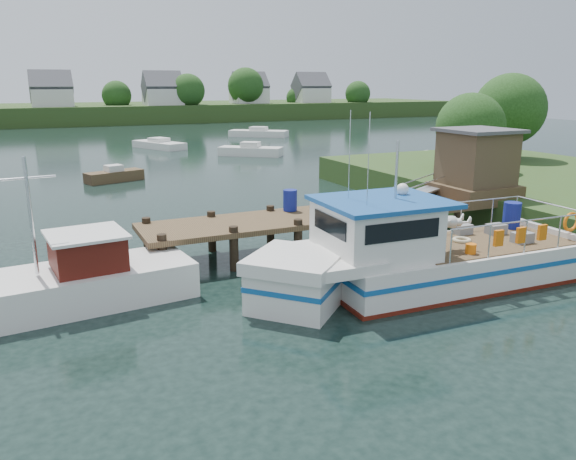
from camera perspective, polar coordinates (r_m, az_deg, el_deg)
name	(u,v)px	position (r m, az deg, el deg)	size (l,w,h in m)	color
ground_plane	(295,250)	(22.25, 0.72, -2.07)	(160.00, 160.00, 0.00)	black
far_shore	(84,110)	(102.10, -20.01, 11.41)	(140.00, 42.55, 9.22)	#2D461C
dock	(430,183)	(25.18, 14.28, 4.69)	(16.60, 3.00, 4.78)	#4F3C25
lobster_boat	(413,258)	(18.32, 12.63, -2.79)	(11.92, 3.81, 5.68)	silver
work_boat	(56,285)	(17.79, -22.47, -5.18)	(8.61, 3.34, 4.51)	silver
moored_rowboat	(114,175)	(39.66, -17.24, 5.33)	(4.02, 2.44, 1.11)	#4F3C25
moored_far	(259,133)	(70.47, -3.00, 9.82)	(7.11, 6.28, 1.21)	silver
moored_b	(251,151)	(51.66, -3.82, 8.05)	(5.69, 5.01, 1.26)	silver
moored_c	(428,162)	(45.54, 14.05, 6.73)	(8.14, 4.63, 1.22)	silver
moored_d	(159,144)	(58.89, -12.96, 8.47)	(4.53, 6.71, 1.08)	silver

